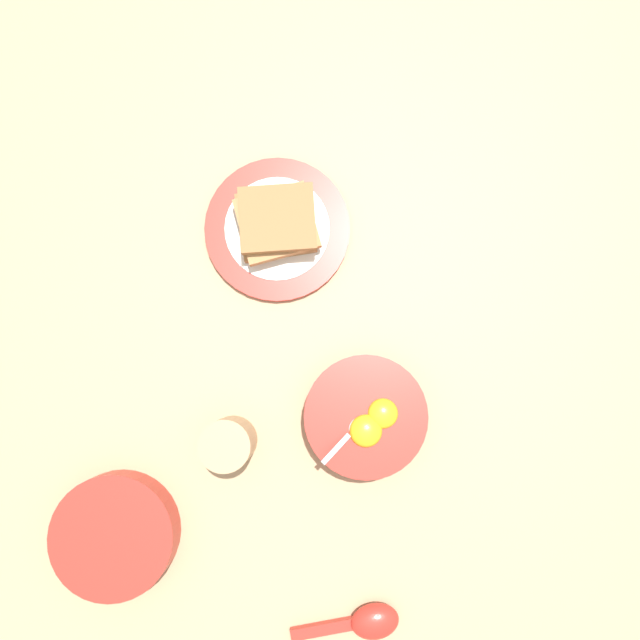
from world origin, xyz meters
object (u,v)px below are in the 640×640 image
at_px(soup_spoon, 366,622).
at_px(drinking_cup, 229,443).
at_px(toast_plate, 277,229).
at_px(toast_sandwich, 277,222).
at_px(egg_bowl, 365,416).
at_px(congee_bowl, 115,535).

relative_size(soup_spoon, drinking_cup, 1.44).
xyz_separation_m(toast_plate, toast_sandwich, (-0.00, -0.00, 0.03)).
distance_m(toast_plate, toast_sandwich, 0.03).
bearing_deg(toast_sandwich, toast_plate, 18.18).
bearing_deg(toast_plate, soup_spoon, 46.87).
distance_m(egg_bowl, drinking_cup, 0.19).
relative_size(egg_bowl, toast_sandwich, 1.14).
xyz_separation_m(toast_plate, drinking_cup, (0.29, 0.12, 0.04)).
relative_size(congee_bowl, drinking_cup, 1.86).
relative_size(toast_plate, congee_bowl, 1.27).
bearing_deg(egg_bowl, toast_sandwich, -121.58).
xyz_separation_m(egg_bowl, toast_plate, (-0.16, -0.26, -0.02)).
bearing_deg(congee_bowl, toast_plate, -172.83).
relative_size(toast_sandwich, soup_spoon, 1.14).
bearing_deg(soup_spoon, toast_sandwich, -133.31).
bearing_deg(soup_spoon, toast_plate, -133.13).
bearing_deg(drinking_cup, egg_bowl, 134.66).
distance_m(egg_bowl, congee_bowl, 0.38).
bearing_deg(congee_bowl, soup_spoon, 104.63).
height_order(toast_sandwich, drinking_cup, drinking_cup).
relative_size(toast_plate, soup_spoon, 1.64).
bearing_deg(toast_sandwich, egg_bowl, 58.42).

